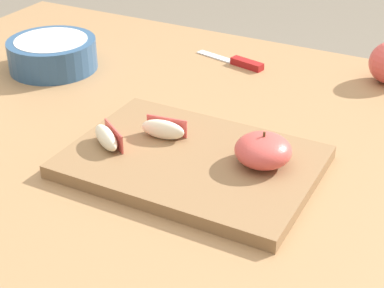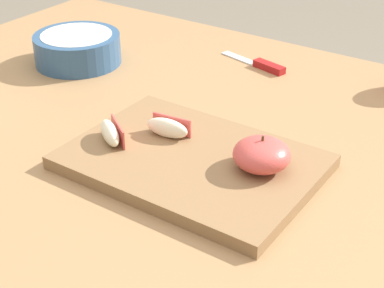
{
  "view_description": "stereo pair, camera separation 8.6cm",
  "coord_description": "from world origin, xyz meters",
  "px_view_note": "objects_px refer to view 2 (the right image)",
  "views": [
    {
      "loc": [
        0.41,
        -0.76,
        1.22
      ],
      "look_at": [
        0.06,
        -0.1,
        0.79
      ],
      "focal_mm": 56.24,
      "sensor_mm": 36.0,
      "label": 1
    },
    {
      "loc": [
        0.48,
        -0.71,
        1.22
      ],
      "look_at": [
        0.06,
        -0.1,
        0.79
      ],
      "focal_mm": 56.24,
      "sensor_mm": 36.0,
      "label": 2
    }
  ],
  "objects_px": {
    "apple_half_skin_up": "(262,154)",
    "ceramic_fruit_bowl": "(77,48)",
    "cutting_board": "(192,162)",
    "paring_knife": "(264,65)",
    "apple_wedge_back": "(167,128)",
    "apple_wedge_front": "(111,133)"
  },
  "relations": [
    {
      "from": "apple_half_skin_up",
      "to": "ceramic_fruit_bowl",
      "type": "height_order",
      "value": "apple_half_skin_up"
    },
    {
      "from": "cutting_board",
      "to": "ceramic_fruit_bowl",
      "type": "height_order",
      "value": "ceramic_fruit_bowl"
    },
    {
      "from": "apple_half_skin_up",
      "to": "paring_knife",
      "type": "distance_m",
      "value": 0.41
    },
    {
      "from": "cutting_board",
      "to": "apple_wedge_back",
      "type": "bearing_deg",
      "value": 157.33
    },
    {
      "from": "apple_wedge_back",
      "to": "paring_knife",
      "type": "distance_m",
      "value": 0.36
    },
    {
      "from": "apple_wedge_back",
      "to": "paring_knife",
      "type": "xyz_separation_m",
      "value": [
        -0.03,
        0.36,
        -0.03
      ]
    },
    {
      "from": "cutting_board",
      "to": "ceramic_fruit_bowl",
      "type": "relative_size",
      "value": 2.05
    },
    {
      "from": "apple_wedge_back",
      "to": "ceramic_fruit_bowl",
      "type": "distance_m",
      "value": 0.39
    },
    {
      "from": "cutting_board",
      "to": "paring_knife",
      "type": "distance_m",
      "value": 0.4
    },
    {
      "from": "apple_wedge_front",
      "to": "apple_half_skin_up",
      "type": "bearing_deg",
      "value": 15.51
    },
    {
      "from": "apple_wedge_back",
      "to": "paring_knife",
      "type": "bearing_deg",
      "value": 94.33
    },
    {
      "from": "apple_wedge_front",
      "to": "ceramic_fruit_bowl",
      "type": "bearing_deg",
      "value": 141.33
    },
    {
      "from": "apple_wedge_front",
      "to": "paring_knife",
      "type": "bearing_deg",
      "value": 85.49
    },
    {
      "from": "apple_wedge_back",
      "to": "ceramic_fruit_bowl",
      "type": "bearing_deg",
      "value": 153.92
    },
    {
      "from": "apple_wedge_back",
      "to": "paring_knife",
      "type": "relative_size",
      "value": 0.45
    },
    {
      "from": "ceramic_fruit_bowl",
      "to": "apple_wedge_front",
      "type": "bearing_deg",
      "value": -38.67
    },
    {
      "from": "paring_knife",
      "to": "apple_half_skin_up",
      "type": "bearing_deg",
      "value": -62.27
    },
    {
      "from": "apple_wedge_back",
      "to": "cutting_board",
      "type": "bearing_deg",
      "value": -22.67
    },
    {
      "from": "apple_half_skin_up",
      "to": "ceramic_fruit_bowl",
      "type": "bearing_deg",
      "value": 161.54
    },
    {
      "from": "apple_wedge_front",
      "to": "apple_wedge_back",
      "type": "bearing_deg",
      "value": 45.2
    },
    {
      "from": "apple_half_skin_up",
      "to": "apple_wedge_back",
      "type": "xyz_separation_m",
      "value": [
        -0.16,
        -0.0,
        -0.01
      ]
    },
    {
      "from": "apple_half_skin_up",
      "to": "paring_knife",
      "type": "height_order",
      "value": "apple_half_skin_up"
    }
  ]
}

